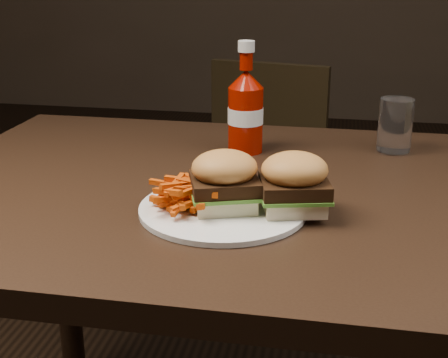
% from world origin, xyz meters
% --- Properties ---
extents(dining_table, '(1.20, 0.80, 0.04)m').
position_xyz_m(dining_table, '(0.00, 0.00, 0.73)').
color(dining_table, black).
rests_on(dining_table, ground).
extents(chair_far, '(0.44, 0.44, 0.04)m').
position_xyz_m(chair_far, '(-0.05, 0.96, 0.43)').
color(chair_far, black).
rests_on(chair_far, ground).
extents(plate, '(0.26, 0.26, 0.01)m').
position_xyz_m(plate, '(-0.04, -0.12, 0.76)').
color(plate, white).
rests_on(plate, dining_table).
extents(sandwich_half_a, '(0.11, 0.11, 0.02)m').
position_xyz_m(sandwich_half_a, '(-0.04, -0.13, 0.77)').
color(sandwich_half_a, '#F4E7BC').
rests_on(sandwich_half_a, plate).
extents(sandwich_half_b, '(0.11, 0.10, 0.02)m').
position_xyz_m(sandwich_half_b, '(0.07, -0.12, 0.77)').
color(sandwich_half_b, beige).
rests_on(sandwich_half_b, plate).
extents(fries_pile, '(0.13, 0.13, 0.04)m').
position_xyz_m(fries_pile, '(-0.09, -0.13, 0.78)').
color(fries_pile, '#B72200').
rests_on(fries_pile, plate).
extents(ketchup_bottle, '(0.08, 0.08, 0.14)m').
position_xyz_m(ketchup_bottle, '(-0.05, 0.19, 0.81)').
color(ketchup_bottle, '#830D01').
rests_on(ketchup_bottle, dining_table).
extents(tumbler, '(0.08, 0.08, 0.10)m').
position_xyz_m(tumbler, '(0.24, 0.25, 0.81)').
color(tumbler, white).
rests_on(tumbler, dining_table).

